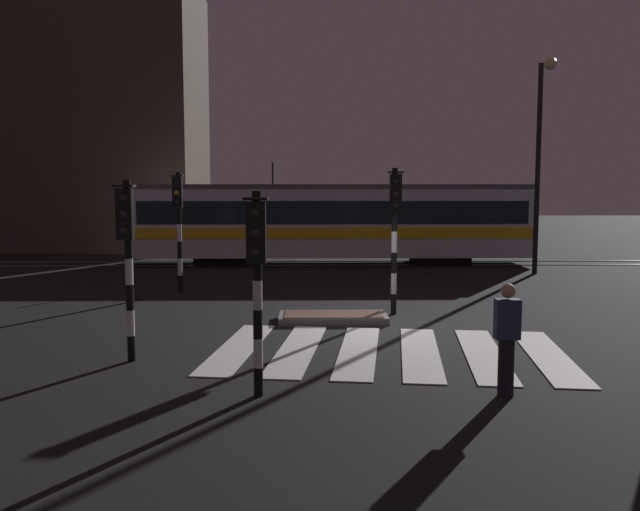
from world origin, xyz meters
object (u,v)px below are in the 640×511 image
traffic_light_corner_near_left (127,243)px  traffic_light_median_centre (395,219)px  traffic_light_corner_far_left (178,214)px  street_lamp_trackside_right (541,141)px  pedestrian_waiting_at_kerb (507,339)px  tram (332,221)px  traffic_light_kerb_mid_left (257,263)px

traffic_light_corner_near_left → traffic_light_median_centre: bearing=39.7°
traffic_light_corner_far_left → traffic_light_median_centre: bearing=-31.2°
street_lamp_trackside_right → pedestrian_waiting_at_kerb: street_lamp_trackside_right is taller
traffic_light_corner_far_left → tram: size_ratio=0.22×
traffic_light_corner_far_left → traffic_light_kerb_mid_left: 10.52m
street_lamp_trackside_right → tram: 8.63m
traffic_light_median_centre → pedestrian_waiting_at_kerb: bearing=-82.5°
traffic_light_kerb_mid_left → tram: bearing=84.4°
traffic_light_median_centre → traffic_light_corner_far_left: bearing=148.8°
traffic_light_corner_far_left → street_lamp_trackside_right: size_ratio=0.47×
traffic_light_kerb_mid_left → traffic_light_corner_far_left: bearing=107.0°
traffic_light_corner_far_left → traffic_light_median_centre: 6.93m
street_lamp_trackside_right → traffic_light_kerb_mid_left: bearing=-122.6°
traffic_light_corner_far_left → traffic_light_kerb_mid_left: bearing=-73.0°
pedestrian_waiting_at_kerb → street_lamp_trackside_right: bearing=69.4°
pedestrian_waiting_at_kerb → tram: bearing=96.4°
traffic_light_median_centre → tram: 11.24m
tram → traffic_light_corner_near_left: bearing=-105.0°
traffic_light_median_centre → traffic_light_corner_near_left: size_ratio=1.10×
traffic_light_corner_near_left → street_lamp_trackside_right: bearing=46.3°
traffic_light_corner_near_left → street_lamp_trackside_right: (11.43, 11.96, 2.59)m
traffic_light_kerb_mid_left → pedestrian_waiting_at_kerb: 3.88m
traffic_light_corner_near_left → tram: 16.12m
traffic_light_corner_far_left → traffic_light_kerb_mid_left: (3.07, -10.06, -0.33)m
traffic_light_median_centre → traffic_light_corner_near_left: traffic_light_median_centre is taller
traffic_light_corner_near_left → tram: bearing=75.0°
traffic_light_corner_near_left → pedestrian_waiting_at_kerb: size_ratio=1.91×
street_lamp_trackside_right → pedestrian_waiting_at_kerb: (-5.28, -14.03, -3.87)m
traffic_light_median_centre → tram: (-1.12, 11.17, -0.62)m
traffic_light_corner_far_left → pedestrian_waiting_at_kerb: bearing=-56.0°
traffic_light_kerb_mid_left → tram: tram is taller
traffic_light_corner_far_left → tram: bearing=57.6°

